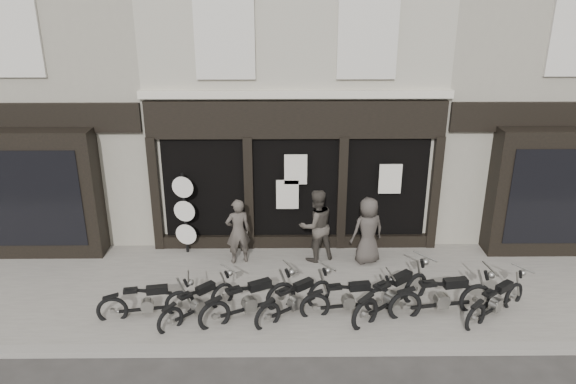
{
  "coord_description": "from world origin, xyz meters",
  "views": [
    {
      "loc": [
        -0.31,
        -9.97,
        6.69
      ],
      "look_at": [
        -0.2,
        1.6,
        2.14
      ],
      "focal_mm": 35.0,
      "sensor_mm": 36.0,
      "label": 1
    }
  ],
  "objects_px": {
    "motorcycle_3": "(295,302)",
    "advert_sign_post": "(185,217)",
    "motorcycle_2": "(250,303)",
    "motorcycle_4": "(349,301)",
    "motorcycle_1": "(198,305)",
    "man_centre": "(316,225)",
    "man_right": "(368,231)",
    "motorcycle_0": "(148,305)",
    "motorcycle_7": "(496,304)",
    "man_left": "(238,231)",
    "motorcycle_6": "(442,300)",
    "motorcycle_5": "(392,298)"
  },
  "relations": [
    {
      "from": "motorcycle_2",
      "to": "motorcycle_4",
      "type": "distance_m",
      "value": 2.03
    },
    {
      "from": "motorcycle_0",
      "to": "motorcycle_2",
      "type": "xyz_separation_m",
      "value": [
        2.08,
        -0.02,
        0.04
      ]
    },
    {
      "from": "motorcycle_5",
      "to": "advert_sign_post",
      "type": "bearing_deg",
      "value": 111.6
    },
    {
      "from": "motorcycle_1",
      "to": "motorcycle_6",
      "type": "xyz_separation_m",
      "value": [
        5.0,
        0.04,
        0.07
      ]
    },
    {
      "from": "motorcycle_0",
      "to": "man_centre",
      "type": "relative_size",
      "value": 1.09
    },
    {
      "from": "motorcycle_3",
      "to": "motorcycle_4",
      "type": "relative_size",
      "value": 0.85
    },
    {
      "from": "motorcycle_1",
      "to": "advert_sign_post",
      "type": "bearing_deg",
      "value": 59.35
    },
    {
      "from": "man_centre",
      "to": "man_right",
      "type": "xyz_separation_m",
      "value": [
        1.22,
        -0.15,
        -0.07
      ]
    },
    {
      "from": "motorcycle_3",
      "to": "advert_sign_post",
      "type": "height_order",
      "value": "advert_sign_post"
    },
    {
      "from": "motorcycle_3",
      "to": "advert_sign_post",
      "type": "bearing_deg",
      "value": 96.22
    },
    {
      "from": "motorcycle_1",
      "to": "man_centre",
      "type": "height_order",
      "value": "man_centre"
    },
    {
      "from": "motorcycle_5",
      "to": "man_left",
      "type": "relative_size",
      "value": 1.17
    },
    {
      "from": "motorcycle_6",
      "to": "motorcycle_7",
      "type": "bearing_deg",
      "value": -12.93
    },
    {
      "from": "motorcycle_5",
      "to": "motorcycle_2",
      "type": "bearing_deg",
      "value": 144.24
    },
    {
      "from": "motorcycle_2",
      "to": "man_left",
      "type": "relative_size",
      "value": 1.22
    },
    {
      "from": "motorcycle_4",
      "to": "motorcycle_2",
      "type": "bearing_deg",
      "value": 173.74
    },
    {
      "from": "motorcycle_1",
      "to": "man_centre",
      "type": "relative_size",
      "value": 0.84
    },
    {
      "from": "motorcycle_7",
      "to": "advert_sign_post",
      "type": "height_order",
      "value": "advert_sign_post"
    },
    {
      "from": "motorcycle_1",
      "to": "man_right",
      "type": "distance_m",
      "value": 4.42
    },
    {
      "from": "motorcycle_3",
      "to": "advert_sign_post",
      "type": "relative_size",
      "value": 0.76
    },
    {
      "from": "motorcycle_2",
      "to": "man_centre",
      "type": "height_order",
      "value": "man_centre"
    },
    {
      "from": "motorcycle_3",
      "to": "man_right",
      "type": "relative_size",
      "value": 1.02
    },
    {
      "from": "motorcycle_2",
      "to": "advert_sign_post",
      "type": "distance_m",
      "value": 3.36
    },
    {
      "from": "man_left",
      "to": "man_right",
      "type": "bearing_deg",
      "value": 162.42
    },
    {
      "from": "motorcycle_1",
      "to": "advert_sign_post",
      "type": "relative_size",
      "value": 0.68
    },
    {
      "from": "motorcycle_6",
      "to": "motorcycle_1",
      "type": "bearing_deg",
      "value": 170.92
    },
    {
      "from": "motorcycle_0",
      "to": "motorcycle_6",
      "type": "distance_m",
      "value": 6.02
    },
    {
      "from": "motorcycle_4",
      "to": "motorcycle_1",
      "type": "bearing_deg",
      "value": 172.43
    },
    {
      "from": "motorcycle_1",
      "to": "motorcycle_3",
      "type": "distance_m",
      "value": 1.98
    },
    {
      "from": "motorcycle_5",
      "to": "man_right",
      "type": "distance_m",
      "value": 2.2
    },
    {
      "from": "motorcycle_5",
      "to": "advert_sign_post",
      "type": "relative_size",
      "value": 0.86
    },
    {
      "from": "motorcycle_7",
      "to": "man_centre",
      "type": "xyz_separation_m",
      "value": [
        -3.56,
        2.42,
        0.65
      ]
    },
    {
      "from": "motorcycle_5",
      "to": "motorcycle_3",
      "type": "bearing_deg",
      "value": 143.11
    },
    {
      "from": "motorcycle_2",
      "to": "motorcycle_5",
      "type": "distance_m",
      "value": 2.94
    },
    {
      "from": "motorcycle_1",
      "to": "motorcycle_6",
      "type": "bearing_deg",
      "value": -43.6
    },
    {
      "from": "motorcycle_2",
      "to": "man_left",
      "type": "distance_m",
      "value": 2.39
    },
    {
      "from": "motorcycle_6",
      "to": "man_left",
      "type": "xyz_separation_m",
      "value": [
        -4.33,
        2.24,
        0.51
      ]
    },
    {
      "from": "motorcycle_3",
      "to": "motorcycle_0",
      "type": "bearing_deg",
      "value": 143.19
    },
    {
      "from": "motorcycle_2",
      "to": "advert_sign_post",
      "type": "height_order",
      "value": "advert_sign_post"
    },
    {
      "from": "motorcycle_6",
      "to": "man_right",
      "type": "relative_size",
      "value": 1.36
    },
    {
      "from": "motorcycle_2",
      "to": "man_right",
      "type": "height_order",
      "value": "man_right"
    },
    {
      "from": "motorcycle_5",
      "to": "man_centre",
      "type": "distance_m",
      "value": 2.76
    },
    {
      "from": "motorcycle_0",
      "to": "man_centre",
      "type": "xyz_separation_m",
      "value": [
        3.56,
        2.4,
        0.65
      ]
    },
    {
      "from": "man_left",
      "to": "advert_sign_post",
      "type": "relative_size",
      "value": 0.74
    },
    {
      "from": "motorcycle_0",
      "to": "man_left",
      "type": "bearing_deg",
      "value": 43.67
    },
    {
      "from": "motorcycle_3",
      "to": "man_centre",
      "type": "relative_size",
      "value": 0.93
    },
    {
      "from": "man_left",
      "to": "motorcycle_0",
      "type": "bearing_deg",
      "value": 36.3
    },
    {
      "from": "motorcycle_0",
      "to": "motorcycle_5",
      "type": "height_order",
      "value": "motorcycle_5"
    },
    {
      "from": "motorcycle_1",
      "to": "man_left",
      "type": "relative_size",
      "value": 0.93
    },
    {
      "from": "motorcycle_5",
      "to": "motorcycle_0",
      "type": "bearing_deg",
      "value": 142.75
    }
  ]
}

